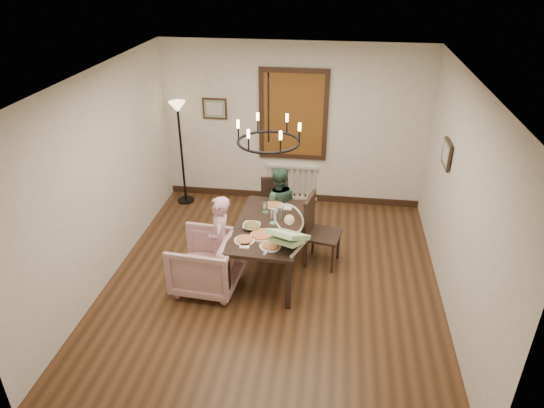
% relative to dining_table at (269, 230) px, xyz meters
% --- Properties ---
extents(room_shell, '(4.51, 5.00, 2.81)m').
position_rel_dining_table_xyz_m(room_shell, '(0.09, 0.13, 0.73)').
color(room_shell, '#52301C').
rests_on(room_shell, ground).
extents(dining_table, '(0.98, 1.65, 0.76)m').
position_rel_dining_table_xyz_m(dining_table, '(0.00, 0.00, 0.00)').
color(dining_table, black).
rests_on(dining_table, room_shell).
extents(chair_far, '(0.48, 0.48, 0.95)m').
position_rel_dining_table_xyz_m(chair_far, '(-0.05, 0.94, -0.19)').
color(chair_far, black).
rests_on(chair_far, room_shell).
extents(chair_right, '(0.55, 0.55, 1.06)m').
position_rel_dining_table_xyz_m(chair_right, '(0.73, 0.30, -0.14)').
color(chair_right, black).
rests_on(chair_right, room_shell).
extents(armchair, '(0.91, 0.89, 0.77)m').
position_rel_dining_table_xyz_m(armchair, '(-0.78, -0.47, -0.29)').
color(armchair, '#D1A0A3').
rests_on(armchair, room_shell).
extents(elderly_woman, '(0.31, 0.42, 1.07)m').
position_rel_dining_table_xyz_m(elderly_woman, '(-0.61, -0.32, -0.14)').
color(elderly_woman, '#DB9AB2').
rests_on(elderly_woman, room_shell).
extents(seated_man, '(0.56, 0.47, 1.03)m').
position_rel_dining_table_xyz_m(seated_man, '(0.02, 0.83, -0.16)').
color(seated_man, '#335642').
rests_on(seated_man, room_shell).
extents(baby_bouncer, '(0.62, 0.72, 0.40)m').
position_rel_dining_table_xyz_m(baby_bouncer, '(0.31, -0.50, 0.28)').
color(baby_bouncer, '#BBEEA4').
rests_on(baby_bouncer, dining_table).
extents(salad_bowl, '(0.29, 0.29, 0.07)m').
position_rel_dining_table_xyz_m(salad_bowl, '(-0.21, -0.13, 0.12)').
color(salad_bowl, white).
rests_on(salad_bowl, dining_table).
extents(pizza_platter, '(0.31, 0.31, 0.04)m').
position_rel_dining_table_xyz_m(pizza_platter, '(-0.04, -0.31, 0.11)').
color(pizza_platter, tan).
rests_on(pizza_platter, dining_table).
extents(drinking_glass, '(0.06, 0.06, 0.13)m').
position_rel_dining_table_xyz_m(drinking_glass, '(0.05, 0.13, 0.15)').
color(drinking_glass, silver).
rests_on(drinking_glass, dining_table).
extents(window_blinds, '(1.00, 0.03, 1.40)m').
position_rel_dining_table_xyz_m(window_blinds, '(0.09, 2.23, 0.93)').
color(window_blinds, brown).
rests_on(window_blinds, room_shell).
extents(radiator, '(0.92, 0.12, 0.62)m').
position_rel_dining_table_xyz_m(radiator, '(0.09, 2.25, -0.32)').
color(radiator, silver).
rests_on(radiator, room_shell).
extents(picture_back, '(0.42, 0.03, 0.36)m').
position_rel_dining_table_xyz_m(picture_back, '(-1.26, 2.24, 0.98)').
color(picture_back, black).
rests_on(picture_back, room_shell).
extents(picture_right, '(0.03, 0.42, 0.36)m').
position_rel_dining_table_xyz_m(picture_right, '(2.30, 0.67, 0.98)').
color(picture_right, black).
rests_on(picture_right, room_shell).
extents(floor_lamp, '(0.30, 0.30, 1.80)m').
position_rel_dining_table_xyz_m(floor_lamp, '(-1.81, 1.92, 0.23)').
color(floor_lamp, black).
rests_on(floor_lamp, room_shell).
extents(chandelier, '(0.80, 0.80, 0.04)m').
position_rel_dining_table_xyz_m(chandelier, '(0.00, 0.00, 1.28)').
color(chandelier, black).
rests_on(chandelier, room_shell).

